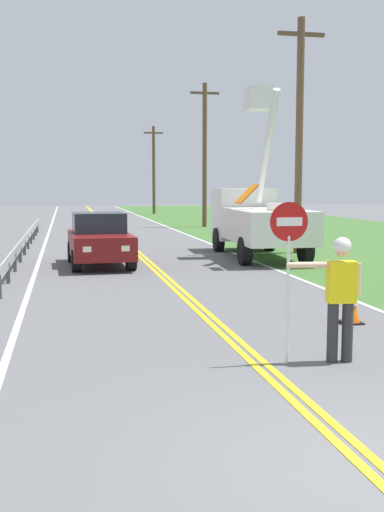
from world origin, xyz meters
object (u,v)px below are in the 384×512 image
object	(u,v)px
oncoming_sedan_nearest	(100,240)
utility_bucket_truck	(256,217)
flagger_worker	(340,291)
stop_sign_paddle	(289,246)
utility_pole_far	(154,168)
utility_pole_mid	(205,153)
traffic_cone_lead	(351,305)
utility_pole_near	(299,133)

from	to	relation	value
oncoming_sedan_nearest	utility_bucket_truck	bearing A→B (deg)	16.46
flagger_worker	stop_sign_paddle	world-z (taller)	stop_sign_paddle
utility_bucket_truck	utility_pole_far	size ratio (longest dim) A/B	0.86
oncoming_sedan_nearest	utility_pole_mid	world-z (taller)	utility_pole_mid
flagger_worker	utility_bucket_truck	size ratio (longest dim) A/B	0.26
oncoming_sedan_nearest	utility_pole_mid	distance (m)	19.91
utility_pole_mid	traffic_cone_lead	xyz separation A→B (m)	(-3.43, -27.46, -4.28)
stop_sign_paddle	utility_pole_far	size ratio (longest dim) A/B	0.29
traffic_cone_lead	utility_pole_mid	bearing A→B (deg)	82.89
utility_pole_far	traffic_cone_lead	xyz separation A→B (m)	(-2.97, -46.79, -3.86)
utility_pole_near	utility_bucket_truck	bearing A→B (deg)	-160.55
flagger_worker	oncoming_sedan_nearest	distance (m)	12.09
utility_pole_mid	utility_pole_far	bearing A→B (deg)	91.35
oncoming_sedan_nearest	traffic_cone_lead	world-z (taller)	oncoming_sedan_nearest
traffic_cone_lead	flagger_worker	bearing A→B (deg)	-119.51
stop_sign_paddle	utility_pole_mid	bearing A→B (deg)	79.49
flagger_worker	oncoming_sedan_nearest	bearing A→B (deg)	103.36
stop_sign_paddle	traffic_cone_lead	xyz separation A→B (m)	(2.09, 2.24, -1.37)
oncoming_sedan_nearest	traffic_cone_lead	bearing A→B (deg)	-66.41
flagger_worker	traffic_cone_lead	bearing A→B (deg)	60.49
oncoming_sedan_nearest	traffic_cone_lead	size ratio (longest dim) A/B	5.95
flagger_worker	utility_pole_near	bearing A→B (deg)	71.08
oncoming_sedan_nearest	utility_pole_near	xyz separation A→B (m)	(7.64, 2.36, 3.72)
flagger_worker	utility_pole_far	xyz separation A→B (m)	(4.29, 49.13, 3.15)
flagger_worker	utility_pole_far	world-z (taller)	utility_pole_far
utility_pole_far	stop_sign_paddle	bearing A→B (deg)	-95.89
stop_sign_paddle	utility_pole_mid	size ratio (longest dim) A/B	0.26
stop_sign_paddle	utility_pole_near	world-z (taller)	utility_pole_near
stop_sign_paddle	traffic_cone_lead	bearing A→B (deg)	47.07
stop_sign_paddle	utility_pole_mid	distance (m)	30.35
oncoming_sedan_nearest	utility_pole_far	world-z (taller)	utility_pole_far
flagger_worker	utility_pole_near	size ratio (longest dim) A/B	0.21
utility_bucket_truck	utility_pole_near	distance (m)	3.70
utility_bucket_truck	traffic_cone_lead	bearing A→B (deg)	-98.41
stop_sign_paddle	traffic_cone_lead	size ratio (longest dim) A/B	3.33
oncoming_sedan_nearest	utility_pole_mid	xyz separation A→B (m)	(7.54, 18.03, 3.78)
utility_pole_mid	utility_pole_far	size ratio (longest dim) A/B	1.10
flagger_worker	utility_pole_near	xyz separation A→B (m)	(4.84, 14.13, 3.51)
flagger_worker	stop_sign_paddle	distance (m)	1.02
utility_pole_near	utility_pole_mid	bearing A→B (deg)	90.35
utility_pole_near	traffic_cone_lead	bearing A→B (deg)	-106.63
utility_pole_near	utility_pole_far	size ratio (longest dim) A/B	1.09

